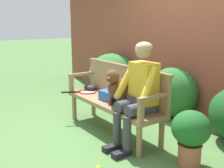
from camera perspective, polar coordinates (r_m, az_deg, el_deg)
The scene contains 15 objects.
ground_plane at distance 4.11m, azimuth 0.00°, elevation -9.75°, with size 40.00×40.00×0.00m, color #4C753D.
brick_garden_fence at distance 4.88m, azimuth 15.56°, elevation 10.00°, with size 8.00×0.30×2.74m, color brown.
hedge_bush_far_right at distance 4.73m, azimuth 12.41°, elevation -1.67°, with size 0.87×0.68×0.83m, color #286B2D.
hedge_bush_mid_right at distance 5.90m, azimuth 0.10°, elevation 1.89°, with size 1.15×0.94×0.90m, color #337538.
garden_bench at distance 3.97m, azimuth 0.00°, elevation -4.38°, with size 1.78×0.49×0.46m.
bench_backrest at distance 4.01m, azimuth 2.49°, elevation 0.45°, with size 1.82×0.06×0.50m.
bench_armrest_left_end at distance 4.56m, azimuth -7.05°, elevation 1.20°, with size 0.06×0.49×0.28m.
bench_armrest_right_end at distance 3.21m, azimuth 7.51°, elevation -3.83°, with size 0.06×0.49×0.28m.
person_seated at distance 3.43m, azimuth 5.46°, elevation -1.46°, with size 0.56×0.64×1.33m.
dog_on_bench at distance 3.74m, azimuth 0.97°, elevation -0.54°, with size 0.36×0.49×0.50m.
tennis_racket at distance 4.46m, azimuth -5.41°, elevation -1.55°, with size 0.38×0.58×0.03m.
baseball_glove at distance 4.57m, azimuth -4.45°, elevation -0.72°, with size 0.22×0.17×0.09m, color black.
sports_bag at distance 3.97m, azimuth -0.46°, elevation -2.38°, with size 0.28×0.20×0.14m, color #2856A3.
tennis_ball at distance 3.12m, azimuth -2.84°, elevation -16.85°, with size 0.07×0.07×0.07m, color #CCDB33.
potted_plant at distance 3.21m, azimuth 15.81°, elevation -9.65°, with size 0.43×0.43×0.63m.
Camera 1 is at (3.09, -2.19, 1.58)m, focal length 44.69 mm.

